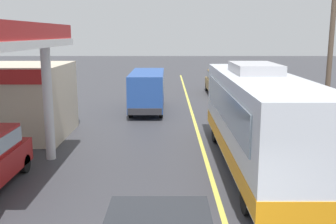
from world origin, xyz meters
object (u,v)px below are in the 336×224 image
(minibus_opposing_lane, at_px, (148,88))
(coach_bus_main, at_px, (260,120))
(pedestrian_near_pump, at_px, (7,147))
(car_trailing_behind_bus, at_px, (219,81))

(minibus_opposing_lane, bearing_deg, coach_bus_main, -66.76)
(coach_bus_main, xyz_separation_m, minibus_opposing_lane, (-4.55, 10.59, -0.25))
(coach_bus_main, relative_size, minibus_opposing_lane, 1.80)
(coach_bus_main, height_order, minibus_opposing_lane, coach_bus_main)
(minibus_opposing_lane, distance_m, pedestrian_near_pump, 12.12)
(coach_bus_main, bearing_deg, minibus_opposing_lane, 113.24)
(car_trailing_behind_bus, bearing_deg, minibus_opposing_lane, -125.15)
(minibus_opposing_lane, height_order, pedestrian_near_pump, minibus_opposing_lane)
(pedestrian_near_pump, height_order, car_trailing_behind_bus, car_trailing_behind_bus)
(pedestrian_near_pump, xyz_separation_m, car_trailing_behind_bus, (9.65, 18.91, 0.08))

